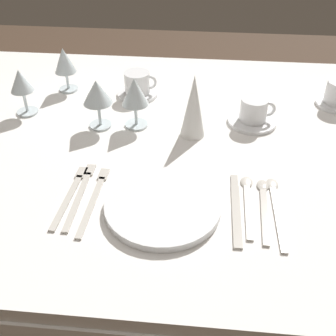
% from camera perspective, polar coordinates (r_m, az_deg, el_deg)
% --- Properties ---
extents(ground_plane, '(6.00, 6.00, 0.00)m').
position_cam_1_polar(ground_plane, '(1.64, -0.53, -17.94)').
color(ground_plane, '#4C3828').
extents(dining_table, '(1.80, 1.11, 0.74)m').
position_cam_1_polar(dining_table, '(1.16, -0.72, 0.84)').
color(dining_table, white).
rests_on(dining_table, ground).
extents(dinner_plate, '(0.25, 0.25, 0.02)m').
position_cam_1_polar(dinner_plate, '(0.88, -0.74, -5.31)').
color(dinner_plate, white).
rests_on(dinner_plate, dining_table).
extents(fork_outer, '(0.02, 0.23, 0.00)m').
position_cam_1_polar(fork_outer, '(0.93, -10.26, -4.10)').
color(fork_outer, beige).
rests_on(fork_outer, dining_table).
extents(fork_inner, '(0.02, 0.23, 0.00)m').
position_cam_1_polar(fork_inner, '(0.95, -12.10, -3.37)').
color(fork_inner, beige).
rests_on(fork_inner, dining_table).
extents(fork_salad, '(0.03, 0.21, 0.00)m').
position_cam_1_polar(fork_salad, '(0.95, -13.44, -3.50)').
color(fork_salad, beige).
rests_on(fork_salad, dining_table).
extents(dinner_knife, '(0.02, 0.23, 0.00)m').
position_cam_1_polar(dinner_knife, '(0.89, 9.50, -5.83)').
color(dinner_knife, beige).
rests_on(dinner_knife, dining_table).
extents(spoon_soup, '(0.03, 0.20, 0.01)m').
position_cam_1_polar(spoon_soup, '(0.93, 11.05, -4.14)').
color(spoon_soup, beige).
rests_on(spoon_soup, dining_table).
extents(spoon_dessert, '(0.03, 0.21, 0.01)m').
position_cam_1_polar(spoon_dessert, '(0.93, 13.23, -4.67)').
color(spoon_dessert, beige).
rests_on(spoon_dessert, dining_table).
extents(spoon_tea, '(0.03, 0.23, 0.01)m').
position_cam_1_polar(spoon_tea, '(0.93, 14.82, -4.84)').
color(spoon_tea, beige).
rests_on(spoon_tea, dining_table).
extents(saucer_left, '(0.14, 0.14, 0.01)m').
position_cam_1_polar(saucer_left, '(1.20, 11.65, 6.43)').
color(saucer_left, white).
rests_on(saucer_left, dining_table).
extents(coffee_cup_left, '(0.10, 0.08, 0.07)m').
position_cam_1_polar(coffee_cup_left, '(1.18, 11.97, 8.00)').
color(coffee_cup_left, white).
rests_on(coffee_cup_left, saucer_left).
extents(saucer_right, '(0.13, 0.13, 0.01)m').
position_cam_1_polar(saucer_right, '(1.37, 22.48, 8.33)').
color(saucer_right, white).
rests_on(saucer_right, dining_table).
extents(saucer_far, '(0.13, 0.13, 0.01)m').
position_cam_1_polar(saucer_far, '(1.32, -4.27, 10.31)').
color(saucer_far, white).
rests_on(saucer_far, dining_table).
extents(coffee_cup_far, '(0.10, 0.08, 0.07)m').
position_cam_1_polar(coffee_cup_far, '(1.31, -4.27, 11.82)').
color(coffee_cup_far, white).
rests_on(coffee_cup_far, saucer_far).
extents(wine_glass_centre, '(0.07, 0.07, 0.14)m').
position_cam_1_polar(wine_glass_centre, '(1.25, -19.87, 11.08)').
color(wine_glass_centre, silver).
rests_on(wine_glass_centre, dining_table).
extents(wine_glass_left, '(0.07, 0.07, 0.14)m').
position_cam_1_polar(wine_glass_left, '(1.12, -4.66, 10.32)').
color(wine_glass_left, silver).
rests_on(wine_glass_left, dining_table).
extents(wine_glass_right, '(0.08, 0.08, 0.14)m').
position_cam_1_polar(wine_glass_right, '(1.13, -9.90, 10.16)').
color(wine_glass_right, silver).
rests_on(wine_glass_right, dining_table).
extents(wine_glass_far, '(0.07, 0.07, 0.14)m').
position_cam_1_polar(wine_glass_far, '(1.36, -14.28, 14.16)').
color(wine_glass_far, silver).
rests_on(wine_glass_far, dining_table).
extents(napkin_folded, '(0.07, 0.07, 0.18)m').
position_cam_1_polar(napkin_folded, '(1.08, 3.60, 8.62)').
color(napkin_folded, white).
rests_on(napkin_folded, dining_table).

